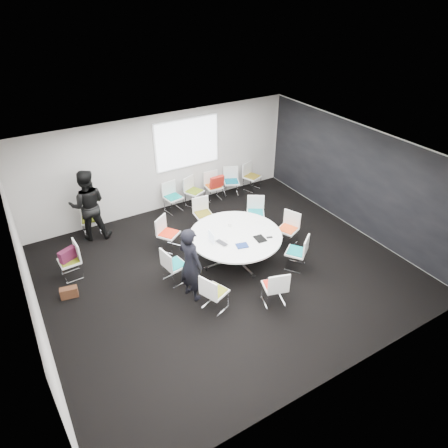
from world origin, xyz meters
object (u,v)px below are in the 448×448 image
chair_back_c (213,191)px  chair_ring_a (287,235)px  chair_spare_left (72,267)px  chair_back_b (194,197)px  chair_ring_h (296,258)px  maroon_bag (68,255)px  chair_ring_f (214,298)px  chair_ring_d (169,240)px  cup (230,225)px  person_main (191,264)px  chair_back_d (231,187)px  chair_ring_g (274,293)px  chair_person_back (91,225)px  chair_ring_c (203,220)px  person_back (88,205)px  chair_ring_e (175,271)px  chair_back_e (252,182)px  laptop (223,242)px  chair_ring_b (255,218)px  brown_bag (69,292)px  conference_table (235,241)px  chair_back_a (173,203)px

chair_back_c → chair_ring_a: bearing=102.6°
chair_spare_left → chair_back_b: bearing=-71.3°
chair_ring_h → maroon_bag: chair_ring_h is taller
chair_ring_f → chair_ring_d: bearing=156.6°
chair_spare_left → cup: (3.62, -0.97, 0.50)m
chair_ring_a → person_main: person_main is taller
maroon_bag → chair_back_d: bearing=16.8°
chair_ring_g → chair_person_back: size_ratio=1.00×
chair_back_b → maroon_bag: size_ratio=2.20×
chair_ring_d → person_main: size_ratio=0.51×
chair_ring_c → cup: chair_ring_c is taller
chair_spare_left → person_back: (0.86, 1.40, 0.68)m
chair_ring_e → cup: chair_ring_e is taller
chair_back_e → laptop: bearing=26.6°
chair_ring_c → chair_ring_b: bearing=158.0°
chair_spare_left → cup: bearing=-108.3°
chair_ring_a → chair_spare_left: (-5.04, 1.47, 0.00)m
cup → chair_back_c: bearing=69.1°
chair_ring_f → cup: size_ratio=9.78×
chair_ring_a → brown_bag: (-5.28, 0.80, -0.16)m
laptop → conference_table: bearing=-85.7°
chair_back_b → chair_spare_left: same height
chair_spare_left → laptop: (3.13, -1.49, 0.47)m
person_main → laptop: size_ratio=5.55×
chair_spare_left → brown_bag: size_ratio=2.44×
chair_back_a → brown_bag: bearing=23.4°
conference_table → chair_back_c: (1.04, 2.94, -0.26)m
conference_table → laptop: laptop is taller
chair_ring_a → chair_ring_e: bearing=63.8°
chair_back_e → maroon_bag: 6.21m
chair_ring_d → chair_back_c: 2.81m
person_back → maroon_bag: person_back is taller
conference_table → chair_back_c: size_ratio=2.49×
laptop → brown_bag: bearing=62.8°
chair_ring_c → person_back: (-2.70, 1.12, 0.68)m
chair_ring_b → brown_bag: bearing=36.1°
chair_back_d → person_main: (-3.16, -3.55, 0.58)m
laptop → chair_ring_e: bearing=69.0°
chair_ring_e → person_back: (-1.11, 2.73, 0.68)m
chair_ring_f → chair_back_a: (0.95, 4.13, 0.00)m
chair_ring_g → laptop: size_ratio=2.86×
chair_back_e → person_main: 5.30m
chair_ring_h → chair_person_back: bearing=97.8°
person_main → chair_ring_d: bearing=-23.6°
chair_person_back → laptop: chair_person_back is taller
chair_back_e → cup: (-2.36, -2.53, 0.50)m
chair_ring_b → chair_back_b: same height
chair_ring_a → chair_back_a: same height
chair_ring_c → maroon_bag: (-3.57, -0.28, 0.34)m
chair_ring_c → chair_ring_h: same height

